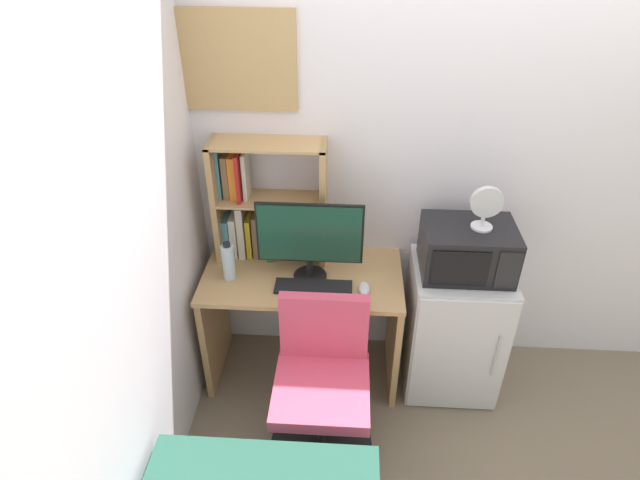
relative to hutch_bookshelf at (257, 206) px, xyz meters
name	(u,v)px	position (x,y,z in m)	size (l,w,h in m)	color
wall_back	(566,167)	(1.66, 0.12, 0.23)	(6.40, 0.04, 2.60)	silver
wall_left	(51,382)	(-0.36, -1.50, 0.23)	(0.04, 4.40, 2.60)	silver
desk	(303,307)	(0.26, -0.19, -0.56)	(1.11, 0.58, 0.75)	tan
hutch_bookshelf	(257,206)	(0.00, 0.00, 0.00)	(0.62, 0.22, 0.70)	tan
monitor	(310,237)	(0.31, -0.21, -0.06)	(0.56, 0.18, 0.46)	black
keyboard	(313,287)	(0.33, -0.32, -0.31)	(0.41, 0.12, 0.02)	black
computer_mouse	(364,288)	(0.61, -0.32, -0.30)	(0.06, 0.11, 0.04)	silver
water_bottle	(229,262)	(-0.13, -0.24, -0.21)	(0.07, 0.07, 0.23)	silver
mini_fridge	(453,328)	(1.14, -0.20, -0.66)	(0.53, 0.51, 0.83)	silver
microwave	(467,249)	(1.14, -0.20, -0.11)	(0.47, 0.36, 0.27)	black
desk_fan	(486,206)	(1.19, -0.20, 0.15)	(0.16, 0.11, 0.24)	silver
desk_chair	(322,391)	(0.40, -0.69, -0.69)	(0.55, 0.55, 0.88)	black
wall_corkboard	(225,61)	(-0.13, 0.09, 0.76)	(0.71, 0.02, 0.49)	tan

